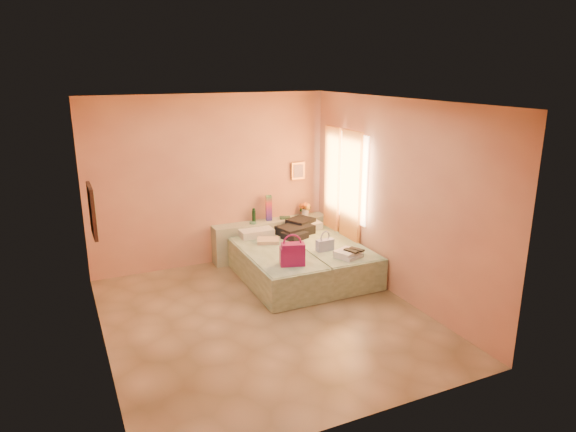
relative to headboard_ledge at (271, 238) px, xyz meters
name	(u,v)px	position (x,y,z in m)	size (l,w,h in m)	color
ground	(265,318)	(-0.98, -2.10, -0.33)	(4.50, 4.50, 0.00)	tan
room_walls	(262,176)	(-0.77, -1.53, 1.46)	(4.02, 4.51, 2.81)	#E1A178
headboard_ledge	(271,238)	(0.00, 0.00, 0.00)	(2.05, 0.30, 0.65)	#ABB292
bed_left	(275,266)	(-0.38, -1.05, -0.08)	(0.90, 2.00, 0.50)	#B4CEA6
bed_right	(326,257)	(0.52, -1.05, -0.08)	(0.90, 2.00, 0.50)	#B4CEA6
water_bottle	(254,215)	(-0.28, 0.07, 0.44)	(0.06, 0.06, 0.22)	#153921
rainbow_box	(269,208)	(-0.02, 0.03, 0.54)	(0.10, 0.10, 0.44)	#941255
small_dish	(253,223)	(-0.35, -0.05, 0.34)	(0.12, 0.12, 0.03)	#488464
green_book	(285,218)	(0.27, 0.00, 0.34)	(0.18, 0.13, 0.03)	#254531
flower_vase	(305,208)	(0.67, 0.02, 0.47)	(0.22, 0.22, 0.29)	white
magenta_handbag	(292,254)	(-0.38, -1.67, 0.34)	(0.35, 0.19, 0.32)	#941255
khaki_garment	(268,241)	(-0.32, -0.65, 0.20)	(0.35, 0.28, 0.06)	tan
clothes_pile	(298,228)	(0.31, -0.44, 0.27)	(0.61, 0.61, 0.18)	black
blue_handbag	(325,245)	(0.32, -1.35, 0.26)	(0.27, 0.12, 0.17)	#475AAA
towel_stack	(349,254)	(0.51, -1.75, 0.23)	(0.35, 0.30, 0.10)	white
sandal_pair	(354,250)	(0.57, -1.80, 0.29)	(0.17, 0.23, 0.02)	black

